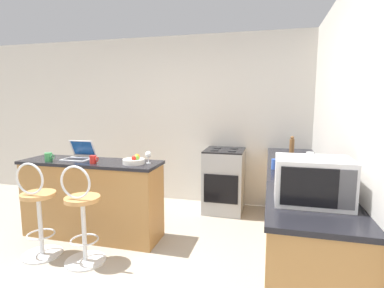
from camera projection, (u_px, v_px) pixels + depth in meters
name	position (u px, v px, depth m)	size (l,w,h in m)	color
ground_plane	(107.00, 288.00, 2.58)	(20.00, 20.00, 0.00)	gray
wall_back	(185.00, 120.00, 4.76)	(12.00, 0.06, 2.60)	silver
wall_right	(371.00, 147.00, 1.91)	(0.06, 12.00, 2.60)	silver
breakfast_bar	(92.00, 199.00, 3.53)	(1.66, 0.50, 0.91)	#9E703D
counter_right	(297.00, 214.00, 3.04)	(0.63, 2.96, 0.91)	#9E703D
bar_stool_near	(38.00, 213.00, 3.05)	(0.40, 0.40, 1.00)	silver
bar_stool_far	(82.00, 217.00, 2.92)	(0.40, 0.40, 1.00)	silver
laptop	(80.00, 154.00, 3.60)	(0.32, 0.30, 0.22)	silver
microwave	(312.00, 181.00, 2.01)	(0.48, 0.36, 0.31)	silver
toaster	(301.00, 170.00, 2.60)	(0.25, 0.31, 0.19)	red
stove_range	(224.00, 180.00, 4.37)	(0.55, 0.61, 0.92)	#9EA3A8
pepper_mill	(292.00, 147.00, 3.66)	(0.06, 0.06, 0.27)	brown
mug_blue	(275.00, 164.00, 3.04)	(0.09, 0.07, 0.10)	#2D51AD
wine_glass_tall	(148.00, 155.00, 3.32)	(0.07, 0.07, 0.14)	silver
fruit_bowl	(134.00, 161.00, 3.29)	(0.24, 0.24, 0.11)	silver
mug_white	(310.00, 156.00, 3.47)	(0.10, 0.09, 0.10)	white
mug_green	(49.00, 157.00, 3.44)	(0.10, 0.08, 0.10)	#338447
mug_red	(93.00, 159.00, 3.32)	(0.09, 0.07, 0.09)	red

